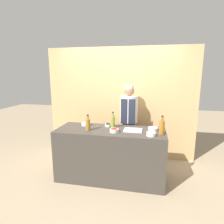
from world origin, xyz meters
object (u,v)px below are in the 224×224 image
at_px(sauce_bowl_white, 151,134).
at_px(sauce_bowl_red, 114,130).
at_px(sauce_bowl_yellow, 86,124).
at_px(bottle_vinegar, 88,124).
at_px(chef_center, 129,122).
at_px(cutting_board, 133,130).
at_px(bottle_amber, 162,127).
at_px(sauce_bowl_brown, 108,125).
at_px(bottle_oil, 113,121).
at_px(sauce_bowl_green, 153,129).

height_order(sauce_bowl_white, sauce_bowl_red, sauce_bowl_white).
distance_m(sauce_bowl_yellow, sauce_bowl_red, 0.66).
relative_size(bottle_vinegar, chef_center, 0.17).
xyz_separation_m(sauce_bowl_red, cutting_board, (0.30, 0.14, -0.02)).
bearing_deg(cutting_board, bottle_amber, -11.38).
bearing_deg(sauce_bowl_white, sauce_bowl_brown, 153.43).
distance_m(sauce_bowl_white, cutting_board, 0.37).
bearing_deg(sauce_bowl_yellow, bottle_oil, -5.17).
distance_m(sauce_bowl_white, sauce_bowl_green, 0.33).
relative_size(sauce_bowl_brown, bottle_amber, 0.39).
xyz_separation_m(sauce_bowl_brown, sauce_bowl_green, (0.80, -0.06, -0.00)).
bearing_deg(bottle_oil, sauce_bowl_yellow, 174.83).
bearing_deg(sauce_bowl_yellow, sauce_bowl_green, -2.49).
xyz_separation_m(sauce_bowl_white, sauce_bowl_green, (0.03, 0.32, -0.01)).
height_order(sauce_bowl_red, chef_center, chef_center).
distance_m(bottle_vinegar, chef_center, 1.01).
xyz_separation_m(sauce_bowl_green, bottle_oil, (-0.70, 0.01, 0.09)).
bearing_deg(sauce_bowl_brown, sauce_bowl_red, -61.29).
height_order(cutting_board, bottle_amber, bottle_amber).
xyz_separation_m(sauce_bowl_yellow, sauce_bowl_red, (0.59, -0.30, 0.01)).
relative_size(sauce_bowl_yellow, sauce_bowl_white, 1.18).
bearing_deg(sauce_bowl_brown, sauce_bowl_white, -26.57).
bearing_deg(sauce_bowl_green, sauce_bowl_red, -158.29).
distance_m(bottle_oil, chef_center, 0.62).
height_order(sauce_bowl_brown, bottle_vinegar, bottle_vinegar).
distance_m(sauce_bowl_brown, bottle_vinegar, 0.42).
bearing_deg(sauce_bowl_yellow, bottle_vinegar, -65.09).
bearing_deg(bottle_vinegar, sauce_bowl_brown, 46.18).
distance_m(sauce_bowl_yellow, sauce_bowl_brown, 0.42).
xyz_separation_m(sauce_bowl_red, sauce_bowl_green, (0.63, 0.25, -0.01)).
bearing_deg(chef_center, sauce_bowl_white, -63.38).
bearing_deg(bottle_vinegar, sauce_bowl_green, 12.44).
distance_m(sauce_bowl_red, bottle_vinegar, 0.46).
distance_m(sauce_bowl_yellow, bottle_amber, 1.37).
bearing_deg(bottle_amber, chef_center, 128.24).
bearing_deg(chef_center, sauce_bowl_green, -49.75).
xyz_separation_m(sauce_bowl_brown, cutting_board, (0.47, -0.17, -0.02)).
height_order(sauce_bowl_white, chef_center, chef_center).
bearing_deg(sauce_bowl_brown, sauce_bowl_green, -4.14).
relative_size(bottle_oil, bottle_vinegar, 1.05).
relative_size(sauce_bowl_yellow, bottle_amber, 0.56).
xyz_separation_m(bottle_oil, bottle_vinegar, (-0.38, -0.24, -0.00)).
height_order(sauce_bowl_yellow, chef_center, chef_center).
relative_size(cutting_board, bottle_oil, 1.06).
xyz_separation_m(bottle_vinegar, chef_center, (0.60, 0.80, -0.14)).
bearing_deg(cutting_board, sauce_bowl_white, -35.22).
bearing_deg(chef_center, sauce_bowl_red, -100.43).
relative_size(sauce_bowl_yellow, chef_center, 0.10).
relative_size(sauce_bowl_brown, bottle_vinegar, 0.43).
relative_size(sauce_bowl_red, cutting_board, 0.48).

